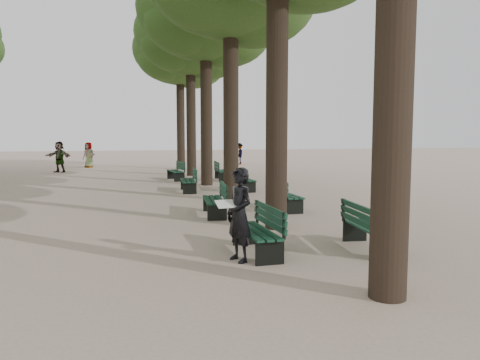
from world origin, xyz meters
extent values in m
plane|color=tan|center=(0.00, 0.00, 0.00)|extent=(120.00, 120.00, 0.00)
cylinder|color=#33261C|center=(1.50, -2.00, 3.75)|extent=(0.52, 0.52, 7.50)
cylinder|color=#33261C|center=(1.50, 3.00, 3.75)|extent=(0.52, 0.52, 7.50)
cylinder|color=#33261C|center=(1.50, 8.00, 3.75)|extent=(0.52, 0.52, 7.50)
cylinder|color=#33261C|center=(1.50, 13.00, 3.75)|extent=(0.52, 0.52, 7.50)
ellipsoid|color=#264A19|center=(1.50, 13.00, 7.70)|extent=(6.00, 6.00, 4.50)
cylinder|color=#33261C|center=(1.50, 18.00, 3.75)|extent=(0.52, 0.52, 7.50)
ellipsoid|color=#264A19|center=(1.50, 18.00, 7.70)|extent=(6.00, 6.00, 4.50)
cylinder|color=#33261C|center=(1.50, 23.00, 3.75)|extent=(0.52, 0.52, 7.50)
ellipsoid|color=#264A19|center=(1.50, 23.00, 7.70)|extent=(6.00, 6.00, 4.50)
cube|color=black|center=(0.35, 0.74, 0.23)|extent=(0.57, 1.81, 0.45)
cube|color=black|center=(0.35, 0.74, 0.45)|extent=(0.59, 1.82, 0.04)
cube|color=black|center=(0.63, 0.74, 0.72)|extent=(0.09, 1.80, 0.40)
cube|color=black|center=(0.35, 5.09, 0.23)|extent=(0.68, 1.84, 0.45)
cube|color=black|center=(0.35, 5.09, 0.45)|extent=(0.70, 1.84, 0.04)
cube|color=black|center=(0.63, 5.07, 0.72)|extent=(0.20, 1.80, 0.40)
cube|color=black|center=(0.35, 10.73, 0.23)|extent=(0.63, 1.83, 0.45)
cube|color=black|center=(0.35, 10.73, 0.45)|extent=(0.65, 1.83, 0.04)
cube|color=black|center=(0.63, 10.71, 0.72)|extent=(0.15, 1.80, 0.40)
cube|color=black|center=(0.35, 15.56, 0.23)|extent=(0.74, 1.85, 0.45)
cube|color=black|center=(0.35, 15.56, 0.45)|extent=(0.76, 1.85, 0.04)
cube|color=black|center=(0.63, 15.60, 0.72)|extent=(0.26, 1.79, 0.40)
cube|color=black|center=(2.65, 0.51, 0.23)|extent=(0.70, 1.84, 0.45)
cube|color=black|center=(2.65, 0.51, 0.45)|extent=(0.71, 1.84, 0.04)
cube|color=black|center=(2.37, 0.53, 0.72)|extent=(0.22, 1.80, 0.40)
cube|color=black|center=(2.65, 5.58, 0.23)|extent=(0.57, 1.81, 0.45)
cube|color=black|center=(2.65, 5.58, 0.45)|extent=(0.59, 1.81, 0.04)
cube|color=black|center=(2.37, 5.57, 0.72)|extent=(0.09, 1.80, 0.40)
cube|color=black|center=(2.65, 10.62, 0.23)|extent=(0.55, 1.81, 0.45)
cube|color=black|center=(2.65, 10.62, 0.45)|extent=(0.57, 1.81, 0.04)
cube|color=black|center=(2.37, 10.62, 0.72)|extent=(0.07, 1.80, 0.40)
cube|color=black|center=(2.65, 15.14, 0.23)|extent=(0.63, 1.83, 0.45)
cube|color=black|center=(2.65, 15.14, 0.45)|extent=(0.65, 1.83, 0.04)
cube|color=black|center=(2.37, 15.16, 0.72)|extent=(0.15, 1.80, 0.40)
imported|color=black|center=(-0.06, 0.33, 0.85)|extent=(0.56, 0.75, 1.69)
cube|color=white|center=(-0.31, 0.33, 1.05)|extent=(0.37, 0.29, 0.12)
imported|color=#262628|center=(-4.48, 26.44, 0.80)|extent=(0.84, 0.58, 1.59)
imported|color=#262628|center=(-5.89, 22.08, 0.93)|extent=(1.68, 1.18, 1.86)
imported|color=#262628|center=(-4.51, 25.94, 0.87)|extent=(0.89, 0.78, 1.73)
imported|color=#262628|center=(6.36, 26.78, 0.81)|extent=(0.70, 1.09, 1.61)
camera|label=1|loc=(-2.00, -7.68, 2.28)|focal=35.00mm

